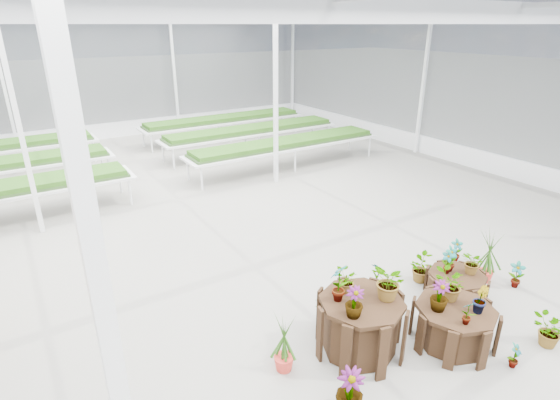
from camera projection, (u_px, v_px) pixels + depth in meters
ground_plane at (252, 274)px, 7.88m from camera, size 24.00×24.00×0.00m
greenhouse_shell at (249, 154)px, 7.03m from camera, size 18.00×24.00×4.50m
steel_frame at (249, 154)px, 7.03m from camera, size 18.00×24.00×4.50m
nursery_benches at (138, 157)px, 13.35m from camera, size 16.00×7.00×0.84m
plinth_tall at (360, 325)px, 5.92m from camera, size 1.44×1.44×0.81m
plinth_mid at (453, 325)px, 6.09m from camera, size 1.32×1.32×0.59m
plinth_low at (456, 286)px, 7.16m from camera, size 1.19×1.19×0.42m
nursery_plants at (420, 291)px, 6.40m from camera, size 4.73×2.68×1.35m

